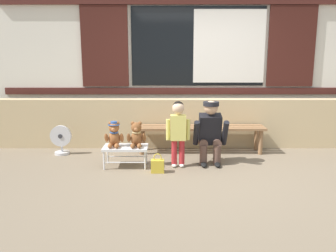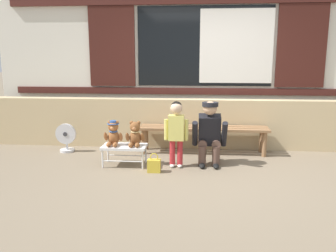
# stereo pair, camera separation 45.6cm
# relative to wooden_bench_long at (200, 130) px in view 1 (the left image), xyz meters

# --- Properties ---
(ground_plane) EXTENTS (60.00, 60.00, 0.00)m
(ground_plane) POSITION_rel_wooden_bench_long_xyz_m (0.00, -1.06, -0.37)
(ground_plane) COLOR #756651
(brick_low_wall) EXTENTS (7.55, 0.25, 0.85)m
(brick_low_wall) POSITION_rel_wooden_bench_long_xyz_m (0.00, 0.37, 0.05)
(brick_low_wall) COLOR tan
(brick_low_wall) RESTS_ON ground
(shop_facade) EXTENTS (7.70, 0.26, 3.64)m
(shop_facade) POSITION_rel_wooden_bench_long_xyz_m (0.01, 0.88, 1.45)
(shop_facade) COLOR silver
(shop_facade) RESTS_ON ground
(wooden_bench_long) EXTENTS (2.10, 0.40, 0.44)m
(wooden_bench_long) POSITION_rel_wooden_bench_long_xyz_m (0.00, 0.00, 0.00)
(wooden_bench_long) COLOR #8E6642
(wooden_bench_long) RESTS_ON ground
(small_display_bench) EXTENTS (0.64, 0.36, 0.30)m
(small_display_bench) POSITION_rel_wooden_bench_long_xyz_m (-1.15, -0.77, -0.11)
(small_display_bench) COLOR silver
(small_display_bench) RESTS_ON ground
(teddy_bear_with_hat) EXTENTS (0.28, 0.27, 0.36)m
(teddy_bear_with_hat) POSITION_rel_wooden_bench_long_xyz_m (-1.31, -0.77, 0.10)
(teddy_bear_with_hat) COLOR #93562D
(teddy_bear_with_hat) RESTS_ON small_display_bench
(teddy_bear_plain) EXTENTS (0.28, 0.26, 0.36)m
(teddy_bear_plain) POSITION_rel_wooden_bench_long_xyz_m (-0.99, -0.77, 0.09)
(teddy_bear_plain) COLOR brown
(teddy_bear_plain) RESTS_ON small_display_bench
(child_standing) EXTENTS (0.35, 0.18, 0.96)m
(child_standing) POSITION_rel_wooden_bench_long_xyz_m (-0.39, -0.78, 0.22)
(child_standing) COLOR #B7282D
(child_standing) RESTS_ON ground
(adult_crouching) EXTENTS (0.50, 0.49, 0.95)m
(adult_crouching) POSITION_rel_wooden_bench_long_xyz_m (0.09, -0.63, 0.11)
(adult_crouching) COLOR brown
(adult_crouching) RESTS_ON ground
(handbag_on_ground) EXTENTS (0.18, 0.11, 0.27)m
(handbag_on_ground) POSITION_rel_wooden_bench_long_xyz_m (-0.68, -1.04, -0.28)
(handbag_on_ground) COLOR gold
(handbag_on_ground) RESTS_ON ground
(floor_fan) EXTENTS (0.34, 0.24, 0.48)m
(floor_fan) POSITION_rel_wooden_bench_long_xyz_m (-2.28, -0.14, -0.13)
(floor_fan) COLOR silver
(floor_fan) RESTS_ON ground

